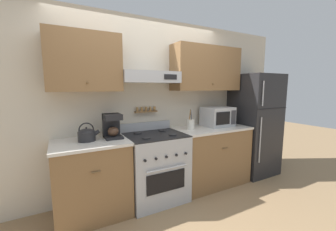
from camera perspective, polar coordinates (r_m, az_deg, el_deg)
name	(u,v)px	position (r m, az deg, el deg)	size (l,w,h in m)	color
ground_plane	(166,209)	(2.91, -0.65, -24.55)	(16.00, 16.00, 0.00)	#937551
wall_back	(150,94)	(3.06, -5.06, 5.89)	(5.20, 0.46, 2.55)	beige
counter_left	(92,178)	(2.77, -20.27, -15.99)	(0.86, 0.67, 0.93)	brown
counter_right	(210,155)	(3.48, 11.62, -10.70)	(1.20, 0.67, 0.93)	brown
stove_range	(155,166)	(2.96, -3.62, -13.89)	(0.79, 0.71, 1.04)	#ADAFB5
refrigerator	(254,124)	(4.04, 22.78, -2.29)	(0.73, 0.70, 1.78)	#232326
tea_kettle	(87,134)	(2.63, -21.57, -4.89)	(0.26, 0.20, 0.22)	#232326
coffee_maker	(112,126)	(2.69, -15.24, -2.72)	(0.21, 0.25, 0.30)	black
microwave	(218,116)	(3.48, 13.56, -0.27)	(0.46, 0.39, 0.31)	#ADAFB5
utensil_crock	(191,124)	(3.15, 6.28, -2.32)	(0.11, 0.11, 0.30)	silver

